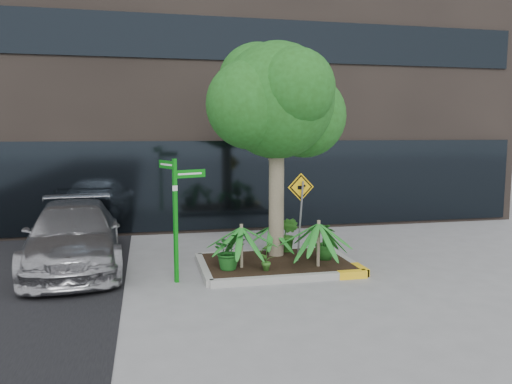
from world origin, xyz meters
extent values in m
plane|color=gray|center=(0.00, 0.00, 0.00)|extent=(80.00, 80.00, 0.00)
cube|color=#2D2621|center=(0.50, 8.50, 7.50)|extent=(18.00, 8.00, 15.00)
cube|color=#9E9E99|center=(0.20, 1.40, 0.07)|extent=(3.20, 0.15, 0.15)
cube|color=#9E9E99|center=(0.20, -0.80, 0.07)|extent=(3.20, 0.15, 0.15)
cube|color=#9E9E99|center=(-1.40, 0.30, 0.07)|extent=(0.15, 2.20, 0.15)
cube|color=#9E9E99|center=(1.80, 0.30, 0.07)|extent=(0.15, 2.20, 0.15)
cube|color=yellow|center=(1.50, -0.80, 0.07)|extent=(0.60, 0.17, 0.15)
cube|color=black|center=(0.20, 0.30, 0.12)|extent=(3.05, 2.05, 0.06)
cylinder|color=gray|center=(0.33, 0.85, 1.61)|extent=(0.34, 0.34, 3.22)
cylinder|color=gray|center=(0.44, 0.85, 2.79)|extent=(0.61, 0.17, 1.04)
sphere|color=#1F5418|center=(0.33, 0.85, 3.65)|extent=(2.57, 2.57, 2.57)
sphere|color=#1F5418|center=(1.08, 1.17, 3.32)|extent=(1.93, 1.93, 1.93)
sphere|color=#1F5418|center=(-0.31, 0.63, 3.54)|extent=(1.93, 1.93, 1.93)
sphere|color=#1F5418|center=(0.55, 0.20, 3.86)|extent=(1.72, 1.72, 1.72)
sphere|color=#1F5418|center=(0.01, 1.38, 4.07)|extent=(1.82, 1.82, 1.82)
cylinder|color=gray|center=(0.95, -0.28, 0.64)|extent=(0.07, 0.07, 0.98)
cylinder|color=gray|center=(-0.64, -0.03, 0.61)|extent=(0.07, 0.07, 0.92)
cylinder|color=gray|center=(0.24, 0.94, 0.50)|extent=(0.07, 0.07, 0.69)
imported|color=#ACACB1|center=(-4.13, 1.36, 0.70)|extent=(2.35, 4.95, 1.39)
imported|color=#195A1B|center=(-0.91, -0.10, 0.54)|extent=(0.86, 0.86, 0.77)
imported|color=#1E591A|center=(1.29, 0.25, 0.56)|extent=(0.64, 0.64, 0.81)
imported|color=#347123|center=(-0.19, -0.37, 0.45)|extent=(0.45, 0.45, 0.61)
imported|color=#29671D|center=(0.69, 1.08, 0.56)|extent=(0.64, 0.64, 0.82)
cube|color=#0C8412|center=(-2.00, -0.30, 1.22)|extent=(0.09, 0.09, 2.44)
cube|color=#0C8412|center=(-1.70, -0.17, 2.14)|extent=(0.63, 0.29, 0.16)
cube|color=#0C8412|center=(-2.13, 0.00, 2.31)|extent=(0.29, 0.63, 0.16)
cube|color=white|center=(-1.70, -0.18, 2.14)|extent=(0.48, 0.21, 0.03)
cube|color=white|center=(-2.14, 0.00, 2.31)|extent=(0.21, 0.48, 0.03)
cube|color=white|center=(-2.00, -0.34, 1.88)|extent=(0.10, 0.04, 0.10)
cylinder|color=slate|center=(0.66, 0.09, 1.04)|extent=(0.08, 0.28, 1.77)
cube|color=#EFB50C|center=(0.66, 0.07, 1.79)|extent=(0.59, 0.10, 0.60)
cube|color=black|center=(0.66, 0.06, 1.79)|extent=(0.53, 0.08, 0.53)
cube|color=#EFB50C|center=(0.66, 0.05, 1.79)|extent=(0.45, 0.06, 0.45)
cube|color=black|center=(0.65, 0.05, 1.78)|extent=(0.14, 0.02, 0.08)
camera|label=1|loc=(-2.52, -9.99, 2.95)|focal=35.00mm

